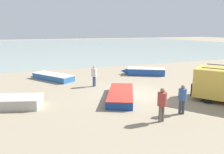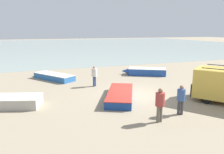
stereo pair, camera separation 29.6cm
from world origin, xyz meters
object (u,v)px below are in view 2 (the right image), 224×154
object	(u,v)px
fishing_rowboat_0	(145,71)
fishing_rowboat_1	(53,76)
fisherman_1	(94,74)
fishing_rowboat_2	(120,94)
fisherman_0	(181,97)
fisherman_2	(160,102)
fishing_rowboat_3	(1,102)

from	to	relation	value
fishing_rowboat_0	fishing_rowboat_1	distance (m)	9.08
fisherman_1	fishing_rowboat_2	bearing A→B (deg)	-28.57
fishing_rowboat_1	fishing_rowboat_2	world-z (taller)	fishing_rowboat_1
fishing_rowboat_0	fishing_rowboat_1	bearing A→B (deg)	22.08
fishing_rowboat_0	fisherman_0	world-z (taller)	fisherman_0
fisherman_0	fisherman_2	size ratio (longest dim) A/B	0.94
fisherman_1	fisherman_2	distance (m)	7.94
fishing_rowboat_2	fisherman_0	xyz separation A→B (m)	(1.96, -3.76, 0.72)
fishing_rowboat_3	fisherman_0	distance (m)	10.37
fishing_rowboat_0	fishing_rowboat_1	xyz separation A→B (m)	(-9.02, 1.07, -0.08)
fishing_rowboat_0	fishing_rowboat_2	bearing A→B (deg)	78.87
fishing_rowboat_1	fisherman_1	size ratio (longest dim) A/B	2.84
fishing_rowboat_3	fisherman_1	size ratio (longest dim) A/B	3.16
fishing_rowboat_1	fishing_rowboat_2	bearing A→B (deg)	172.19
fisherman_0	fisherman_2	world-z (taller)	fisherman_2
fishing_rowboat_1	fishing_rowboat_3	bearing A→B (deg)	116.66
fishing_rowboat_0	fishing_rowboat_2	xyz separation A→B (m)	(-5.29, -6.30, -0.09)
fishing_rowboat_3	fisherman_2	world-z (taller)	fisherman_2
fishing_rowboat_2	fishing_rowboat_3	bearing A→B (deg)	108.99
fisherman_0	fisherman_2	bearing A→B (deg)	144.05
fishing_rowboat_3	fisherman_0	xyz separation A→B (m)	(9.27, -4.61, 0.66)
fishing_rowboat_1	fisherman_0	xyz separation A→B (m)	(5.69, -11.14, 0.70)
fishing_rowboat_1	fisherman_1	world-z (taller)	fisherman_1
fisherman_1	fishing_rowboat_1	bearing A→B (deg)	176.93
fishing_rowboat_2	fisherman_0	size ratio (longest dim) A/B	3.30
fisherman_0	fisherman_1	bearing A→B (deg)	57.74
fishing_rowboat_1	fisherman_2	xyz separation A→B (m)	(4.09, -11.62, 0.77)
fishing_rowboat_3	fisherman_2	size ratio (longest dim) A/B	3.06
fishing_rowboat_2	fisherman_1	xyz separation A→B (m)	(-0.80, 3.61, 0.75)
fisherman_1	fisherman_2	xyz separation A→B (m)	(1.16, -7.86, 0.03)
fishing_rowboat_3	fisherman_1	world-z (taller)	fisherman_1
fishing_rowboat_0	fisherman_2	bearing A→B (deg)	93.86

